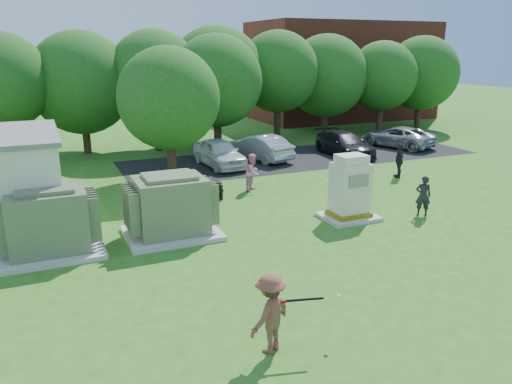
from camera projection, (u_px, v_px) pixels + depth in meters
name	position (u px, v px, depth m)	size (l,w,h in m)	color
ground	(314.00, 275.00, 13.56)	(120.00, 120.00, 0.00)	#2D6619
brick_building	(341.00, 71.00, 43.11)	(15.00, 8.00, 8.00)	maroon
parking_strip	(303.00, 157.00, 28.13)	(20.00, 6.00, 0.01)	#232326
transformer_left	(48.00, 223.00, 14.77)	(3.00, 2.40, 2.07)	beige
transformer_right	(171.00, 207.00, 16.18)	(3.00, 2.40, 2.07)	beige
generator_cabinet	(350.00, 191.00, 17.79)	(1.93, 1.58, 2.35)	beige
picnic_table	(202.00, 189.00, 20.38)	(1.53, 1.15, 0.66)	black
batter	(270.00, 313.00, 9.99)	(1.09, 0.63, 1.69)	brown
person_by_generator	(423.00, 196.00, 18.19)	(0.55, 0.36, 1.51)	black
person_at_picnic	(253.00, 172.00, 21.42)	(0.78, 0.61, 1.61)	pink
person_walking_right	(399.00, 160.00, 23.57)	(0.96, 0.40, 1.64)	#242227
car_white	(220.00, 153.00, 25.82)	(1.68, 4.18, 1.42)	white
car_silver_a	(260.00, 147.00, 27.33)	(1.48, 4.24, 1.40)	silver
car_dark	(345.00, 144.00, 28.39)	(1.85, 4.55, 1.32)	black
car_silver_b	(397.00, 137.00, 30.87)	(2.12, 4.60, 1.28)	#B1B1B6
batting_equipment	(305.00, 300.00, 10.05)	(1.52, 0.28, 0.24)	black
tree_row	(185.00, 79.00, 29.36)	(41.30, 13.30, 7.30)	#47301E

